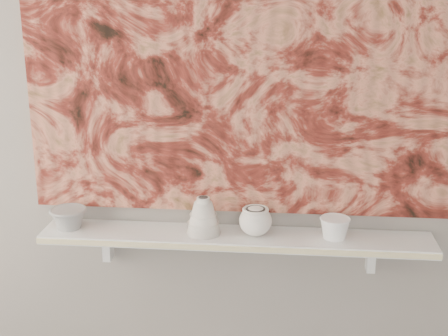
# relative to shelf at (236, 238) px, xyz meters

# --- Properties ---
(wall_back) EXTENTS (3.60, 0.00, 3.60)m
(wall_back) POSITION_rel_shelf_xyz_m (0.00, 0.09, 0.44)
(wall_back) COLOR gray
(wall_back) RESTS_ON floor
(shelf) EXTENTS (1.40, 0.18, 0.03)m
(shelf) POSITION_rel_shelf_xyz_m (0.00, 0.00, 0.00)
(shelf) COLOR white
(shelf) RESTS_ON wall_back
(shelf_stripe) EXTENTS (1.40, 0.01, 0.02)m
(shelf_stripe) POSITION_rel_shelf_xyz_m (0.00, -0.09, 0.00)
(shelf_stripe) COLOR beige
(shelf_stripe) RESTS_ON shelf
(bracket_left) EXTENTS (0.03, 0.06, 0.12)m
(bracket_left) POSITION_rel_shelf_xyz_m (-0.49, 0.06, -0.07)
(bracket_left) COLOR white
(bracket_left) RESTS_ON wall_back
(bracket_right) EXTENTS (0.03, 0.06, 0.12)m
(bracket_right) POSITION_rel_shelf_xyz_m (0.49, 0.06, -0.07)
(bracket_right) COLOR white
(bracket_right) RESTS_ON wall_back
(painting) EXTENTS (1.50, 0.02, 1.10)m
(painting) POSITION_rel_shelf_xyz_m (0.00, 0.08, 0.62)
(painting) COLOR maroon
(painting) RESTS_ON wall_back
(house_motif) EXTENTS (0.09, 0.00, 0.08)m
(house_motif) POSITION_rel_shelf_xyz_m (0.45, 0.07, 0.32)
(house_motif) COLOR black
(house_motif) RESTS_ON painting
(bowl_grey) EXTENTS (0.17, 0.17, 0.08)m
(bowl_grey) POSITION_rel_shelf_xyz_m (-0.61, 0.00, 0.05)
(bowl_grey) COLOR gray
(bowl_grey) RESTS_ON shelf
(cup_cream) EXTENTS (0.14, 0.14, 0.11)m
(cup_cream) POSITION_rel_shelf_xyz_m (0.07, 0.00, 0.07)
(cup_cream) COLOR white
(cup_cream) RESTS_ON shelf
(bell_vessel) EXTENTS (0.14, 0.14, 0.14)m
(bell_vessel) POSITION_rel_shelf_xyz_m (-0.12, 0.00, 0.08)
(bell_vessel) COLOR silver
(bell_vessel) RESTS_ON shelf
(bowl_white) EXTENTS (0.14, 0.14, 0.08)m
(bowl_white) POSITION_rel_shelf_xyz_m (0.35, 0.00, 0.05)
(bowl_white) COLOR white
(bowl_white) RESTS_ON shelf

